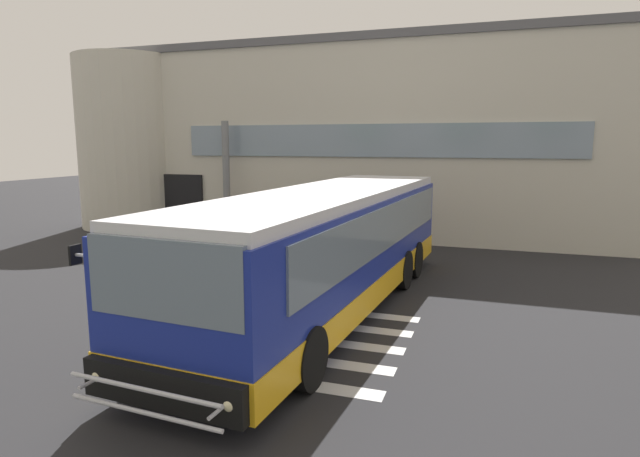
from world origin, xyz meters
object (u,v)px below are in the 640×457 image
Objects in this scene: passenger_near_column at (240,215)px; passenger_at_curb_edge at (300,218)px; bus_main_foreground at (327,252)px; passenger_by_doorway at (259,218)px; entry_support_column at (226,179)px.

passenger_near_column is 1.00× the size of passenger_at_curb_edge.
bus_main_foreground is 8.44m from passenger_by_doorway.
bus_main_foreground is 6.99× the size of passenger_near_column.
bus_main_foreground reaches higher than passenger_near_column.
passenger_near_column is at bearing 155.02° from passenger_by_doorway.
passenger_at_curb_edge is at bearing -9.04° from entry_support_column.
bus_main_foreground is at bearing -64.87° from passenger_at_curb_edge.
passenger_near_column and passenger_by_doorway have the same top height.
entry_support_column is 2.72× the size of passenger_by_doorway.
entry_support_column is 2.42m from passenger_by_doorway.
entry_support_column is 3.62m from passenger_at_curb_edge.
passenger_near_column is at bearing -28.28° from entry_support_column.
passenger_by_doorway is at bearing -24.98° from passenger_near_column.
entry_support_column reaches higher than passenger_at_curb_edge.
passenger_at_curb_edge is at bearing 115.13° from bus_main_foreground.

